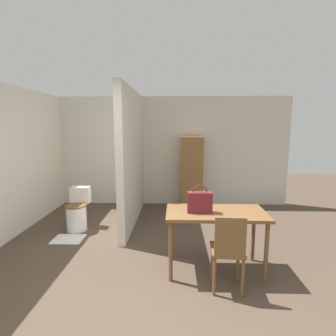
{
  "coord_description": "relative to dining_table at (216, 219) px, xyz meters",
  "views": [
    {
      "loc": [
        0.31,
        -2.19,
        1.83
      ],
      "look_at": [
        0.18,
        1.81,
        1.19
      ],
      "focal_mm": 28.0,
      "sensor_mm": 36.0,
      "label": 1
    }
  ],
  "objects": [
    {
      "name": "ground_plane",
      "position": [
        -0.8,
        -0.95,
        -0.69
      ],
      "size": [
        16.0,
        16.0,
        0.0
      ],
      "primitive_type": "plane",
      "color": "#4C3D30"
    },
    {
      "name": "wall_back",
      "position": [
        -0.8,
        2.96,
        0.56
      ],
      "size": [
        5.76,
        0.12,
        2.5
      ],
      "color": "beige",
      "rests_on": "ground_plane"
    },
    {
      "name": "wall_left",
      "position": [
        -3.25,
        0.97,
        0.56
      ],
      "size": [
        0.12,
        4.86,
        2.5
      ],
      "color": "beige",
      "rests_on": "ground_plane"
    },
    {
      "name": "partition_wall",
      "position": [
        -1.33,
        1.76,
        0.56
      ],
      "size": [
        0.12,
        2.29,
        2.5
      ],
      "color": "beige",
      "rests_on": "ground_plane"
    },
    {
      "name": "dining_table",
      "position": [
        0.0,
        0.0,
        0.0
      ],
      "size": [
        1.23,
        0.64,
        0.79
      ],
      "color": "brown",
      "rests_on": "ground_plane"
    },
    {
      "name": "wooden_chair",
      "position": [
        0.08,
        -0.44,
        -0.19
      ],
      "size": [
        0.38,
        0.38,
        0.9
      ],
      "rotation": [
        0.0,
        0.0,
        -0.06
      ],
      "color": "brown",
      "rests_on": "ground_plane"
    },
    {
      "name": "toilet",
      "position": [
        -2.26,
        1.29,
        -0.37
      ],
      "size": [
        0.37,
        0.52,
        0.73
      ],
      "color": "white",
      "rests_on": "ground_plane"
    },
    {
      "name": "handbag",
      "position": [
        -0.21,
        -0.05,
        0.23
      ],
      "size": [
        0.3,
        0.11,
        0.34
      ],
      "color": "maroon",
      "rests_on": "dining_table"
    },
    {
      "name": "wooden_cabinet",
      "position": [
        -0.16,
        2.67,
        0.11
      ],
      "size": [
        0.49,
        0.45,
        1.61
      ],
      "color": "brown",
      "rests_on": "ground_plane"
    },
    {
      "name": "bath_mat",
      "position": [
        -2.26,
        0.84,
        -0.68
      ],
      "size": [
        0.49,
        0.38,
        0.01
      ],
      "color": "silver",
      "rests_on": "ground_plane"
    }
  ]
}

